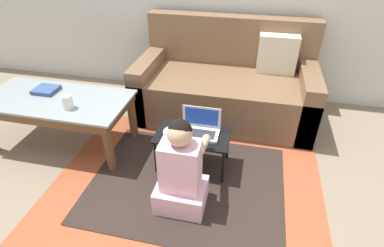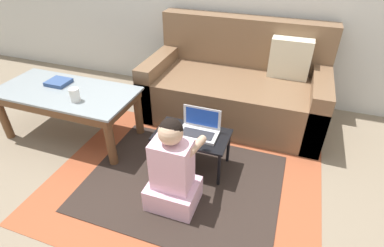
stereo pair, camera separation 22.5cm
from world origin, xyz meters
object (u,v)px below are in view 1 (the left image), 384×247
laptop_desk (193,138)px  person_seated (181,173)px  cup_on_table (68,102)px  book_on_table (46,90)px  couch (226,84)px  laptop (200,129)px  coffee_table (57,106)px  computer_mouse (168,131)px

laptop_desk → person_seated: (0.01, -0.40, 0.02)m
cup_on_table → book_on_table: size_ratio=0.57×
couch → person_seated: couch is taller
couch → person_seated: 1.31m
laptop → book_on_table: (-1.33, 0.10, 0.13)m
person_seated → book_on_table: size_ratio=3.74×
coffee_table → laptop: (1.20, -0.01, -0.04)m
couch → laptop: size_ratio=5.68×
coffee_table → computer_mouse: coffee_table is taller
laptop_desk → computer_mouse: computer_mouse is taller
couch → computer_mouse: bearing=-109.1°
couch → laptop_desk: couch is taller
computer_mouse → cup_on_table: cup_on_table is taller
book_on_table → coffee_table: bearing=-32.9°
couch → person_seated: size_ratio=2.41×
book_on_table → cup_on_table: bearing=-30.9°
computer_mouse → book_on_table: 1.12m
computer_mouse → couch: bearing=70.9°
person_seated → book_on_table: (-1.29, 0.53, 0.18)m
computer_mouse → person_seated: (0.20, -0.38, -0.04)m
computer_mouse → laptop_desk: bearing=8.9°
laptop_desk → cup_on_table: size_ratio=5.28×
cup_on_table → book_on_table: (-0.33, 0.20, -0.04)m
laptop_desk → laptop: 0.09m
computer_mouse → person_seated: size_ratio=0.16×
laptop → computer_mouse: 0.24m
coffee_table → book_on_table: 0.18m
laptop → cup_on_table: size_ratio=2.76×
laptop → book_on_table: bearing=175.7°
laptop → cup_on_table: bearing=-174.3°
book_on_table → laptop_desk: bearing=-5.5°
cup_on_table → book_on_table: cup_on_table is taller
cup_on_table → laptop: bearing=5.7°
couch → laptop: 0.88m
person_seated → laptop_desk: bearing=91.7°
couch → person_seated: bearing=-95.5°
coffee_table → cup_on_table: bearing=-29.5°
book_on_table → computer_mouse: bearing=-7.9°
laptop_desk → cup_on_table: bearing=-175.5°
couch → laptop: couch is taller
computer_mouse → cup_on_table: size_ratio=1.05×
laptop_desk → couch: bearing=81.3°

